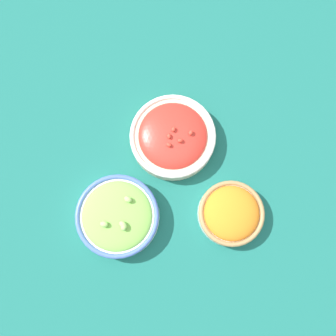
% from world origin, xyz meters
% --- Properties ---
extents(ground_plane, '(3.00, 3.00, 0.00)m').
position_xyz_m(ground_plane, '(0.00, 0.00, 0.00)').
color(ground_plane, '#196056').
extents(bowl_cherry_tomatoes, '(0.22, 0.22, 0.07)m').
position_xyz_m(bowl_cherry_tomatoes, '(-0.01, -0.08, 0.03)').
color(bowl_cherry_tomatoes, beige).
rests_on(bowl_cherry_tomatoes, ground_plane).
extents(bowl_carrots, '(0.16, 0.16, 0.06)m').
position_xyz_m(bowl_carrots, '(-0.16, 0.11, 0.03)').
color(bowl_carrots, silver).
rests_on(bowl_carrots, ground_plane).
extents(bowl_lettuce, '(0.20, 0.20, 0.08)m').
position_xyz_m(bowl_lettuce, '(0.12, 0.12, 0.03)').
color(bowl_lettuce, white).
rests_on(bowl_lettuce, ground_plane).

